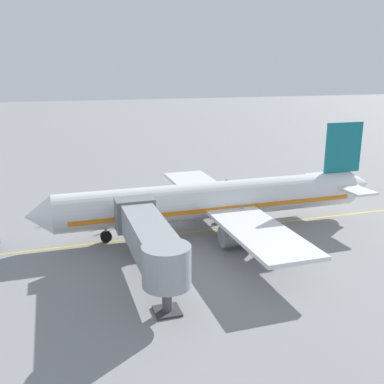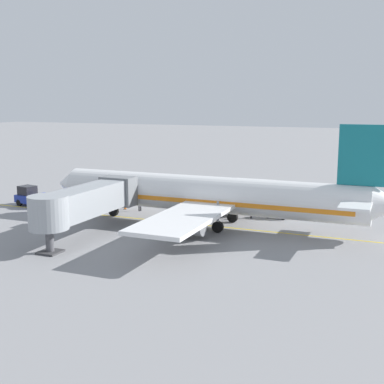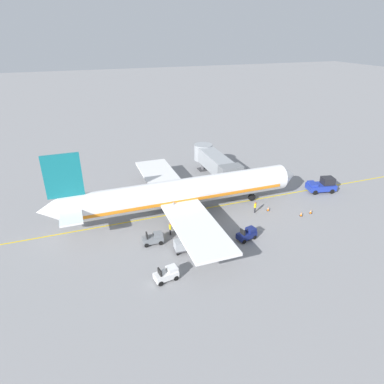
% 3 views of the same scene
% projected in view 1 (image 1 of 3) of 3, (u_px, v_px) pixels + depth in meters
% --- Properties ---
extents(ground_plane, '(400.00, 400.00, 0.00)m').
position_uv_depth(ground_plane, '(207.00, 230.00, 45.82)').
color(ground_plane, gray).
extents(gate_lead_in_line, '(0.24, 80.00, 0.01)m').
position_uv_depth(gate_lead_in_line, '(207.00, 230.00, 45.82)').
color(gate_lead_in_line, gold).
rests_on(gate_lead_in_line, ground).
extents(parked_airliner, '(30.01, 37.21, 10.63)m').
position_uv_depth(parked_airliner, '(217.00, 200.00, 45.31)').
color(parked_airliner, white).
rests_on(parked_airliner, ground).
extents(jet_bridge, '(14.04, 3.50, 4.98)m').
position_uv_depth(jet_bridge, '(149.00, 238.00, 34.53)').
color(jet_bridge, '#93999E').
rests_on(jet_bridge, ground).
extents(baggage_tug_lead, '(1.63, 2.66, 1.62)m').
position_uv_depth(baggage_tug_lead, '(223.00, 187.00, 59.65)').
color(baggage_tug_lead, silver).
rests_on(baggage_tug_lead, ground).
extents(baggage_tug_trailing, '(1.77, 2.71, 1.62)m').
position_uv_depth(baggage_tug_trailing, '(145.00, 203.00, 52.72)').
color(baggage_tug_trailing, navy).
rests_on(baggage_tug_trailing, ground).
extents(baggage_tug_spare, '(1.41, 2.56, 1.62)m').
position_uv_depth(baggage_tug_spare, '(241.00, 202.00, 53.20)').
color(baggage_tug_spare, slate).
rests_on(baggage_tug_spare, ground).
extents(baggage_cart_front, '(1.41, 2.93, 1.58)m').
position_uv_depth(baggage_cart_front, '(188.00, 197.00, 54.16)').
color(baggage_cart_front, '#4C4C51').
rests_on(baggage_cart_front, ground).
extents(baggage_cart_second_in_train, '(1.41, 2.93, 1.58)m').
position_uv_depth(baggage_cart_second_in_train, '(211.00, 196.00, 54.86)').
color(baggage_cart_second_in_train, '#4C4C51').
rests_on(baggage_cart_second_in_train, ground).
extents(ground_crew_wing_walker, '(0.73, 0.26, 1.69)m').
position_uv_depth(ground_crew_wing_walker, '(226.00, 205.00, 51.28)').
color(ground_crew_wing_walker, '#232328').
rests_on(ground_crew_wing_walker, ground).
extents(ground_crew_loader, '(0.58, 0.57, 1.69)m').
position_uv_depth(ground_crew_loader, '(115.00, 220.00, 46.18)').
color(ground_crew_loader, '#232328').
rests_on(ground_crew_loader, ground).
extents(safety_cone_nose_left, '(0.36, 0.36, 0.59)m').
position_uv_depth(safety_cone_nose_left, '(42.00, 224.00, 46.94)').
color(safety_cone_nose_left, black).
rests_on(safety_cone_nose_left, ground).
extents(safety_cone_nose_right, '(0.36, 0.36, 0.59)m').
position_uv_depth(safety_cone_nose_right, '(95.00, 227.00, 45.93)').
color(safety_cone_nose_right, black).
rests_on(safety_cone_nose_right, ground).
extents(safety_cone_wing_tip, '(0.36, 0.36, 0.59)m').
position_uv_depth(safety_cone_wing_tip, '(59.00, 222.00, 47.57)').
color(safety_cone_wing_tip, black).
rests_on(safety_cone_wing_tip, ground).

